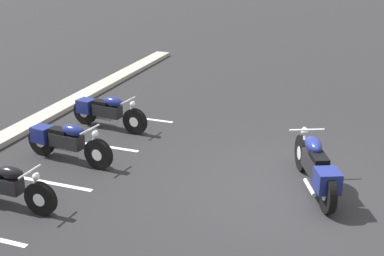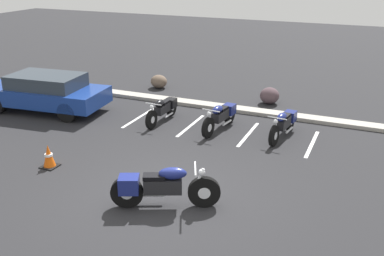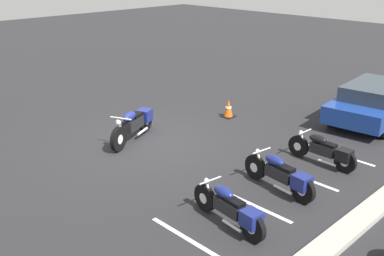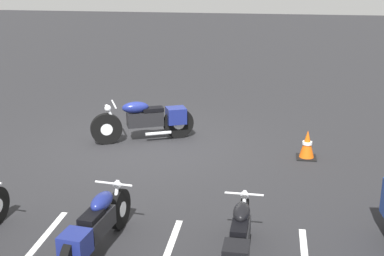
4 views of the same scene
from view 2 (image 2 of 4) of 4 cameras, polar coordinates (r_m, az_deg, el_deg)
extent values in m
plane|color=#262628|center=(10.16, -3.64, -8.69)|extent=(60.00, 60.00, 0.00)
cylinder|color=black|center=(9.61, 1.55, -8.12)|extent=(0.69, 0.40, 0.70)
cylinder|color=silver|center=(9.61, 1.55, -8.12)|extent=(0.30, 0.23, 0.26)
cylinder|color=black|center=(9.69, -8.26, -8.09)|extent=(0.69, 0.40, 0.70)
cylinder|color=silver|center=(9.69, -8.26, -8.09)|extent=(0.30, 0.23, 0.26)
cube|color=black|center=(9.54, -3.72, -7.30)|extent=(0.85, 0.60, 0.32)
ellipsoid|color=navy|center=(9.40, -2.46, -5.77)|extent=(0.65, 0.49, 0.25)
cube|color=black|center=(9.46, -4.84, -6.17)|extent=(0.53, 0.42, 0.08)
cube|color=navy|center=(9.59, -8.01, -7.10)|extent=(0.54, 0.52, 0.36)
cylinder|color=silver|center=(9.48, 0.80, -6.67)|extent=(0.28, 0.17, 0.56)
cylinder|color=silver|center=(9.35, 0.42, -5.19)|extent=(0.30, 0.61, 0.04)
sphere|color=silver|center=(9.39, 1.26, -5.64)|extent=(0.15, 0.15, 0.15)
cylinder|color=silver|center=(9.84, -5.18, -8.51)|extent=(0.56, 0.30, 0.07)
cylinder|color=black|center=(13.96, -5.18, 1.06)|extent=(0.12, 0.59, 0.58)
cylinder|color=silver|center=(13.96, -5.18, 1.06)|extent=(0.12, 0.22, 0.22)
cylinder|color=black|center=(15.10, -2.62, 2.68)|extent=(0.12, 0.59, 0.58)
cylinder|color=silver|center=(15.10, -2.62, 2.68)|extent=(0.12, 0.22, 0.22)
cube|color=black|center=(14.52, -3.78, 2.45)|extent=(0.26, 0.68, 0.27)
ellipsoid|color=black|center=(14.30, -4.14, 3.15)|extent=(0.24, 0.50, 0.21)
cube|color=black|center=(14.59, -3.52, 3.28)|extent=(0.22, 0.39, 0.07)
cube|color=black|center=(15.01, -2.71, 3.21)|extent=(0.33, 0.36, 0.30)
cylinder|color=silver|center=(13.97, -5.00, 2.09)|extent=(0.06, 0.23, 0.47)
cylinder|color=silver|center=(13.94, -4.92, 3.05)|extent=(0.55, 0.04, 0.03)
sphere|color=silver|center=(13.87, -5.15, 2.64)|extent=(0.12, 0.12, 0.12)
cylinder|color=silver|center=(14.73, -2.93, 1.66)|extent=(0.07, 0.49, 0.06)
cylinder|color=black|center=(13.21, 2.06, 0.05)|extent=(0.19, 0.63, 0.62)
cylinder|color=silver|center=(13.21, 2.06, 0.05)|extent=(0.15, 0.25, 0.23)
cylinder|color=black|center=(14.43, 4.81, 1.81)|extent=(0.19, 0.63, 0.62)
cylinder|color=silver|center=(14.43, 4.81, 1.81)|extent=(0.15, 0.25, 0.23)
cube|color=black|center=(13.81, 3.59, 1.57)|extent=(0.35, 0.74, 0.28)
ellipsoid|color=navy|center=(13.57, 3.26, 2.35)|extent=(0.31, 0.55, 0.22)
cube|color=black|center=(13.88, 3.91, 2.49)|extent=(0.27, 0.44, 0.07)
cube|color=navy|center=(14.33, 4.75, 2.39)|extent=(0.38, 0.41, 0.32)
cylinder|color=silver|center=(13.22, 2.30, 1.18)|extent=(0.09, 0.25, 0.50)
cylinder|color=silver|center=(13.19, 2.43, 2.24)|extent=(0.58, 0.11, 0.03)
sphere|color=silver|center=(13.11, 2.18, 1.79)|extent=(0.13, 0.13, 0.13)
cylinder|color=silver|center=(14.04, 4.48, 0.68)|extent=(0.13, 0.52, 0.07)
cylinder|color=black|center=(12.85, 10.37, -0.95)|extent=(0.18, 0.61, 0.60)
cylinder|color=silver|center=(12.85, 10.37, -0.95)|extent=(0.14, 0.24, 0.23)
cylinder|color=black|center=(14.11, 12.37, 0.90)|extent=(0.18, 0.61, 0.60)
cylinder|color=silver|center=(14.11, 12.37, 0.90)|extent=(0.14, 0.24, 0.23)
cube|color=black|center=(13.47, 11.52, 0.62)|extent=(0.34, 0.72, 0.27)
ellipsoid|color=navy|center=(13.22, 11.33, 1.38)|extent=(0.30, 0.53, 0.22)
cube|color=black|center=(13.55, 11.79, 1.54)|extent=(0.26, 0.42, 0.07)
cube|color=navy|center=(14.01, 12.36, 1.48)|extent=(0.37, 0.40, 0.31)
cylinder|color=silver|center=(12.86, 10.61, 0.18)|extent=(0.08, 0.24, 0.49)
cylinder|color=silver|center=(12.83, 10.76, 1.25)|extent=(0.57, 0.10, 0.03)
sphere|color=silver|center=(12.75, 10.56, 0.79)|extent=(0.13, 0.13, 0.13)
cylinder|color=silver|center=(13.73, 12.25, -0.25)|extent=(0.12, 0.51, 0.06)
cylinder|color=black|center=(17.81, -20.36, 4.31)|extent=(0.66, 0.28, 0.64)
cylinder|color=black|center=(15.03, -15.58, 1.93)|extent=(0.66, 0.28, 0.64)
cylinder|color=black|center=(16.30, -12.62, 3.67)|extent=(0.66, 0.28, 0.64)
cube|color=navy|center=(16.33, -18.26, 4.04)|extent=(4.46, 2.22, 0.55)
cube|color=#2D3842|center=(16.12, -18.02, 5.70)|extent=(2.55, 1.74, 0.45)
cube|color=#A8A399|center=(15.60, 6.94, 2.25)|extent=(18.00, 0.50, 0.12)
ellipsoid|color=brown|center=(18.41, -4.24, 5.91)|extent=(0.96, 0.94, 0.53)
ellipsoid|color=#4F3D42|center=(16.58, 9.82, 4.08)|extent=(0.76, 0.78, 0.59)
cube|color=black|center=(12.05, -17.59, -4.65)|extent=(0.40, 0.40, 0.03)
cone|color=#EA590F|center=(11.93, -17.73, -3.41)|extent=(0.32, 0.32, 0.60)
cylinder|color=white|center=(11.92, -17.75, -3.27)|extent=(0.20, 0.20, 0.06)
cube|color=white|center=(15.05, -6.79, 1.32)|extent=(0.10, 2.10, 0.00)
cube|color=white|center=(14.24, -0.16, 0.32)|extent=(0.10, 2.10, 0.00)
cube|color=white|center=(13.65, 7.16, -0.79)|extent=(0.10, 2.10, 0.00)
cube|color=white|center=(13.30, 15.00, -1.96)|extent=(0.10, 2.10, 0.00)
camera|label=1|loc=(14.27, -41.01, 13.86)|focal=50.00mm
camera|label=3|loc=(17.78, 36.57, 17.08)|focal=42.00mm
camera|label=4|loc=(19.80, 3.87, 17.75)|focal=50.00mm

